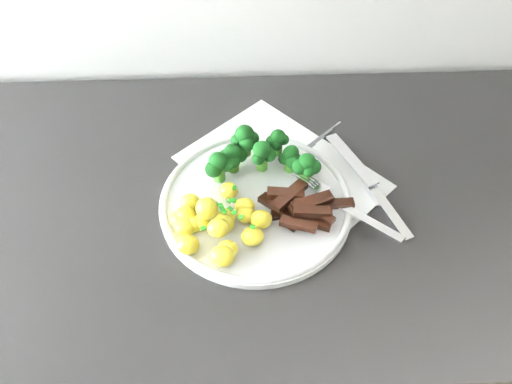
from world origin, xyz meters
TOP-DOWN VIEW (x-y plane):
  - counter at (-0.09, 1.67)m, footprint 2.39×0.60m
  - recipe_paper at (-0.10, 1.72)m, footprint 0.36×0.36m
  - plate at (-0.15, 1.66)m, footprint 0.29×0.29m
  - broccoli at (-0.14, 1.72)m, footprint 0.17×0.09m
  - potatoes at (-0.20, 1.61)m, footprint 0.14×0.14m
  - beef_strips at (-0.08, 1.63)m, footprint 0.14×0.10m
  - fork at (-0.01, 1.63)m, footprint 0.15×0.15m
  - knife at (0.04, 1.66)m, footprint 0.10×0.22m

SIDE VIEW (x-z plane):
  - counter at x=-0.09m, z-range 0.00..0.90m
  - recipe_paper at x=-0.10m, z-range 0.90..0.90m
  - plate at x=-0.15m, z-range 0.90..0.91m
  - knife at x=0.04m, z-range 0.89..0.92m
  - fork at x=-0.01m, z-range 0.91..0.92m
  - beef_strips at x=-0.08m, z-range 0.90..0.93m
  - potatoes at x=-0.20m, z-range 0.90..0.94m
  - broccoli at x=-0.14m, z-range 0.91..0.98m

